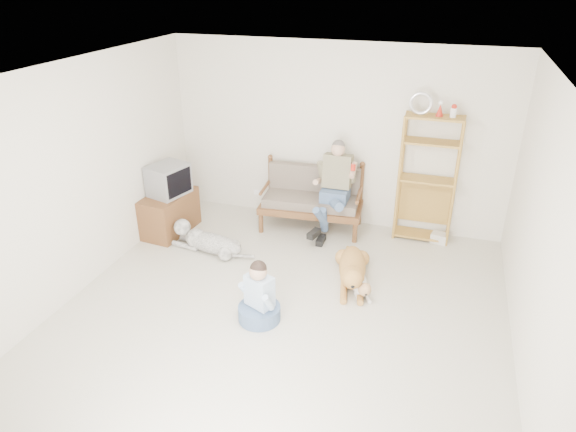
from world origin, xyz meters
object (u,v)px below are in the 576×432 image
(loveseat, at_px, (312,197))
(tv_stand, at_px, (169,213))
(golden_retriever, at_px, (352,270))
(etagere, at_px, (427,178))

(loveseat, relative_size, tv_stand, 1.64)
(tv_stand, bearing_deg, loveseat, 27.87)
(tv_stand, relative_size, golden_retriever, 0.70)
(loveseat, bearing_deg, etagere, -0.18)
(etagere, relative_size, tv_stand, 2.25)
(etagere, height_order, golden_retriever, etagere)
(etagere, distance_m, tv_stand, 3.77)
(loveseat, height_order, golden_retriever, loveseat)
(loveseat, xyz_separation_m, etagere, (1.61, 0.13, 0.45))
(etagere, height_order, tv_stand, etagere)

